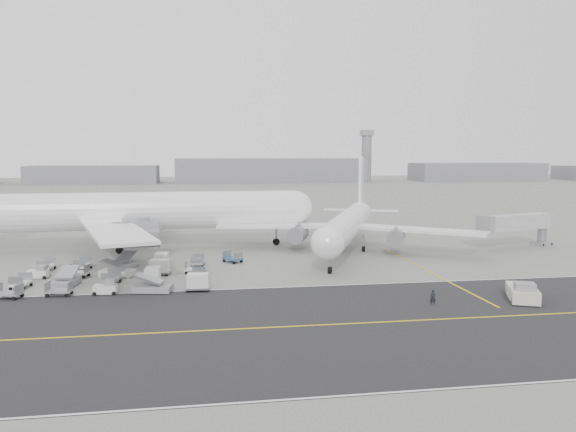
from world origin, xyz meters
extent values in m
plane|color=gray|center=(0.00, 0.00, 0.00)|extent=(700.00, 700.00, 0.00)
cube|color=#2A2A2D|center=(5.00, -18.00, 0.01)|extent=(220.00, 32.00, 0.02)
cube|color=gold|center=(5.00, -18.00, 0.03)|extent=(220.00, 0.30, 0.01)
cube|color=silver|center=(5.00, -2.20, 0.03)|extent=(220.00, 0.25, 0.01)
cube|color=silver|center=(5.00, -33.80, 0.03)|extent=(220.00, 0.25, 0.01)
cube|color=gold|center=(30.00, 5.00, 0.02)|extent=(0.30, 40.00, 0.01)
cylinder|color=gray|center=(100.00, 265.00, 14.00)|extent=(6.00, 6.00, 28.00)
cube|color=gray|center=(100.00, 265.00, 29.50)|extent=(7.00, 7.00, 3.50)
cylinder|color=white|center=(-12.84, 29.39, 6.66)|extent=(56.83, 8.22, 6.49)
sphere|color=white|center=(15.47, 30.25, 6.66)|extent=(6.36, 6.36, 6.36)
cube|color=white|center=(-13.70, 12.25, 5.85)|extent=(15.09, 31.80, 0.45)
cube|color=white|center=(-14.75, 46.44, 5.85)|extent=(13.35, 31.85, 0.45)
cylinder|color=slate|center=(-11.11, 17.69, 4.22)|extent=(7.03, 4.24, 4.03)
cylinder|color=slate|center=(-11.82, 41.17, 4.22)|extent=(7.03, 4.24, 4.03)
cylinder|color=black|center=(12.02, 30.15, 0.61)|extent=(1.24, 0.54, 1.23)
cylinder|color=black|center=(-14.80, 25.43, 0.61)|extent=(1.24, 0.54, 1.23)
cylinder|color=black|center=(-15.03, 33.22, 0.61)|extent=(1.24, 0.54, 1.23)
cylinder|color=gray|center=(12.02, 30.15, 2.32)|extent=(0.36, 0.36, 3.41)
cylinder|color=white|center=(22.63, 20.75, 4.60)|extent=(19.16, 37.91, 4.49)
sphere|color=white|center=(15.12, 2.66, 4.60)|extent=(4.40, 4.40, 4.40)
cone|color=white|center=(30.50, 39.73, 4.94)|extent=(6.66, 8.61, 4.04)
cube|color=white|center=(30.68, 40.17, 11.15)|extent=(2.11, 4.16, 9.56)
cube|color=white|center=(27.13, 41.90, 5.05)|extent=(7.44, 4.73, 0.25)
cube|color=white|center=(34.41, 38.88, 5.05)|extent=(7.44, 4.73, 0.25)
cube|color=white|center=(12.07, 26.16, 4.04)|extent=(21.97, 7.91, 0.45)
cube|color=white|center=(33.92, 17.10, 4.04)|extent=(20.12, 16.64, 0.45)
cylinder|color=slate|center=(14.76, 22.98, 2.92)|extent=(4.40, 5.48, 2.78)
cylinder|color=slate|center=(29.76, 16.76, 2.92)|extent=(4.40, 5.48, 2.78)
cylinder|color=black|center=(16.04, 4.86, 0.49)|extent=(0.83, 1.09, 0.97)
cylinder|color=black|center=(20.69, 23.11, 0.49)|extent=(0.83, 1.09, 0.97)
cylinder|color=black|center=(25.67, 21.04, 0.49)|extent=(0.83, 1.09, 0.97)
cylinder|color=gray|center=(16.04, 4.86, 1.67)|extent=(0.36, 0.36, 2.36)
cube|color=beige|center=(34.21, -12.39, 0.83)|extent=(5.03, 6.68, 1.36)
cube|color=gray|center=(33.68, -13.64, 1.84)|extent=(2.72, 2.62, 0.87)
cylinder|color=gray|center=(35.65, -8.99, 0.49)|extent=(1.13, 2.39, 0.16)
cylinder|color=black|center=(32.14, -14.05, 0.44)|extent=(0.70, 0.96, 0.87)
cylinder|color=black|center=(34.47, -15.03, 0.44)|extent=(0.70, 0.96, 0.87)
cylinder|color=black|center=(33.96, -9.75, 0.44)|extent=(0.70, 0.96, 0.87)
cylinder|color=black|center=(36.28, -10.73, 0.44)|extent=(0.70, 0.96, 0.87)
cylinder|color=gray|center=(59.42, 22.57, 1.99)|extent=(1.59, 1.59, 3.98)
cube|color=gray|center=(59.42, 22.57, 0.35)|extent=(3.26, 3.26, 0.70)
cube|color=silver|center=(52.81, 20.40, 4.57)|extent=(15.04, 7.29, 2.58)
cube|color=gray|center=(46.01, 18.17, 4.57)|extent=(2.12, 3.39, 2.98)
cylinder|color=black|center=(60.12, 23.95, 0.30)|extent=(0.47, 0.66, 0.60)
imported|color=black|center=(23.37, -12.90, 0.86)|extent=(0.74, 0.62, 1.72)
camera|label=1|loc=(-1.48, -69.29, 16.34)|focal=35.00mm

